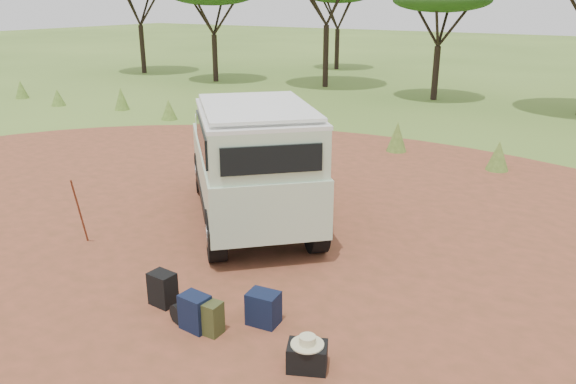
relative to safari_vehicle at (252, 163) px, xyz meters
The scene contains 12 objects.
ground 2.43m from the safari_vehicle, 78.05° to the right, with size 140.00×140.00×0.00m, color #4A6C26.
dirt_clearing 2.43m from the safari_vehicle, 78.05° to the right, with size 23.00×23.00×0.01m, color brown.
grass_fringe 6.68m from the safari_vehicle, 85.23° to the left, with size 36.60×1.60×0.90m.
safari_vehicle is the anchor object (origin of this frame).
walking_staff 3.37m from the safari_vehicle, 125.82° to the right, with size 0.03×0.03×1.38m, color brown.
backpack_black 3.70m from the safari_vehicle, 76.40° to the right, with size 0.38×0.28×0.52m, color black.
backpack_navy 4.19m from the safari_vehicle, 65.59° to the right, with size 0.40×0.28×0.52m, color #101C34.
backpack_olive 4.26m from the safari_vehicle, 62.55° to the right, with size 0.34×0.25×0.48m, color #414821.
duffel_navy 4.04m from the safari_vehicle, 52.19° to the right, with size 0.43×0.32×0.48m, color #101C34.
hard_case 5.12m from the safari_vehicle, 46.71° to the right, with size 0.49×0.35×0.35m, color black.
stuff_sack 4.04m from the safari_vehicle, 68.98° to the right, with size 0.29×0.29×0.29m, color black.
safari_hat 5.08m from the safari_vehicle, 46.71° to the right, with size 0.41×0.41×0.12m.
Camera 1 is at (5.93, -6.67, 4.36)m, focal length 35.00 mm.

